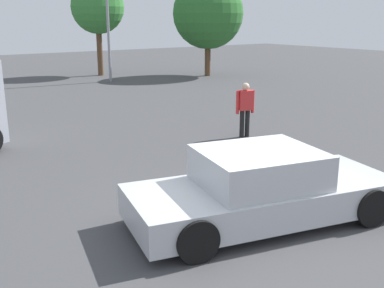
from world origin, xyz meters
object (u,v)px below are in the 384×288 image
object	(u,v)px
dog	(328,166)
light_post_near	(107,2)
pedestrian	(245,105)
sedan_foreground	(262,189)

from	to	relation	value
dog	light_post_near	world-z (taller)	light_post_near
dog	pedestrian	xyz separation A→B (m)	(0.97, 3.68, 0.64)
sedan_foreground	light_post_near	xyz separation A→B (m)	(5.95, 17.53, 3.52)
sedan_foreground	light_post_near	bearing A→B (deg)	85.06
dog	pedestrian	distance (m)	3.86
pedestrian	light_post_near	xyz separation A→B (m)	(2.29, 13.10, 3.18)
dog	light_post_near	size ratio (longest dim) A/B	0.10
dog	pedestrian	bearing A→B (deg)	-32.92
pedestrian	light_post_near	distance (m)	13.67
pedestrian	sedan_foreground	bearing A→B (deg)	-24.66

